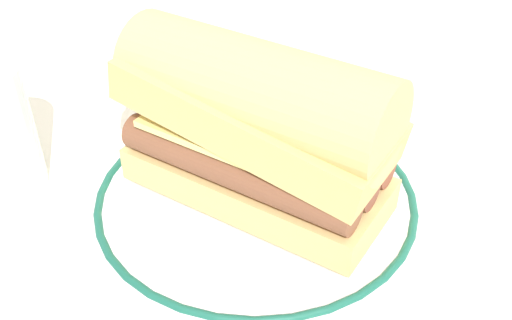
# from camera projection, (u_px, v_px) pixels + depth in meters

# --- Properties ---
(ground_plane) EXTENTS (1.50, 1.50, 0.00)m
(ground_plane) POSITION_uv_depth(u_px,v_px,m) (235.00, 185.00, 0.49)
(ground_plane) COLOR white
(plate) EXTENTS (0.26, 0.26, 0.01)m
(plate) POSITION_uv_depth(u_px,v_px,m) (256.00, 199.00, 0.46)
(plate) COLOR white
(plate) RESTS_ON ground_plane
(sausage_sandwich) EXTENTS (0.21, 0.11, 0.12)m
(sausage_sandwich) POSITION_uv_depth(u_px,v_px,m) (256.00, 124.00, 0.42)
(sausage_sandwich) COLOR tan
(sausage_sandwich) RESTS_ON plate
(butter_knife) EXTENTS (0.14, 0.03, 0.01)m
(butter_knife) POSITION_uv_depth(u_px,v_px,m) (233.00, 59.00, 0.65)
(butter_knife) COLOR silver
(butter_knife) RESTS_ON ground_plane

